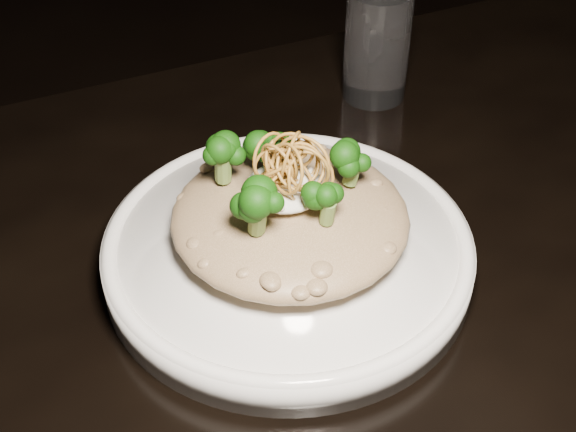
{
  "coord_description": "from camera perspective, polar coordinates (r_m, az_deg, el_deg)",
  "views": [
    {
      "loc": [
        -0.29,
        -0.37,
        1.21
      ],
      "look_at": [
        -0.09,
        0.06,
        0.81
      ],
      "focal_mm": 50.0,
      "sensor_mm": 36.0,
      "label": 1
    }
  ],
  "objects": [
    {
      "name": "drinking_glass",
      "position": [
        0.84,
        6.34,
        11.98
      ],
      "size": [
        0.08,
        0.08,
        0.12
      ],
      "primitive_type": "cylinder",
      "rotation": [
        0.0,
        0.0,
        0.21
      ],
      "color": "silver",
      "rests_on": "table"
    },
    {
      "name": "broccoli",
      "position": [
        0.6,
        0.08,
        3.21
      ],
      "size": [
        0.13,
        0.13,
        0.05
      ],
      "primitive_type": null,
      "color": "black",
      "rests_on": "risotto"
    },
    {
      "name": "cheese",
      "position": [
        0.61,
        -0.23,
        2.04
      ],
      "size": [
        0.06,
        0.06,
        0.02
      ],
      "primitive_type": "ellipsoid",
      "color": "silver",
      "rests_on": "risotto"
    },
    {
      "name": "shallots",
      "position": [
        0.59,
        0.13,
        3.99
      ],
      "size": [
        0.05,
        0.05,
        0.03
      ],
      "primitive_type": null,
      "color": "brown",
      "rests_on": "cheese"
    },
    {
      "name": "plate",
      "position": [
        0.65,
        0.0,
        -2.68
      ],
      "size": [
        0.29,
        0.29,
        0.03
      ],
      "primitive_type": "cylinder",
      "color": "white",
      "rests_on": "table"
    },
    {
      "name": "table",
      "position": [
        0.72,
        8.82,
        -9.11
      ],
      "size": [
        1.1,
        0.8,
        0.75
      ],
      "color": "black",
      "rests_on": "ground"
    },
    {
      "name": "risotto",
      "position": [
        0.62,
        0.15,
        -0.06
      ],
      "size": [
        0.19,
        0.19,
        0.04
      ],
      "primitive_type": "ellipsoid",
      "color": "brown",
      "rests_on": "plate"
    }
  ]
}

